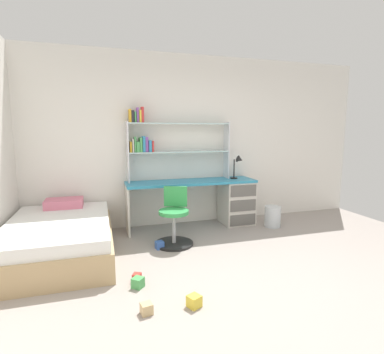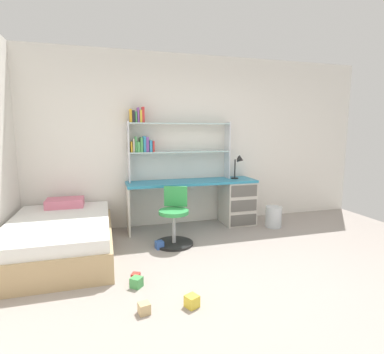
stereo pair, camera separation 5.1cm
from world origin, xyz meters
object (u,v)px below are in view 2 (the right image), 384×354
Objects in this scene: desk at (225,199)px; toy_block_natural_1 at (144,308)px; swivel_chair at (174,222)px; bookshelf_hutch at (165,140)px; waste_bin at (274,217)px; toy_block_yellow_3 at (192,301)px; toy_block_blue_0 at (159,245)px; toy_block_red_2 at (136,277)px; toy_block_green_4 at (137,282)px; desk_lamp at (239,163)px; bed_platform at (60,237)px.

toy_block_natural_1 is (-1.59, -2.13, -0.38)m from desk.
desk is 2.65× the size of swivel_chair.
bookshelf_hutch is 2.11× the size of swivel_chair.
toy_block_natural_1 is (-2.29, -1.78, -0.12)m from waste_bin.
waste_bin is 3.19× the size of toy_block_yellow_3.
toy_block_natural_1 is at bearing -142.21° from waste_bin.
bookshelf_hutch reaches higher than toy_block_blue_0.
toy_block_green_4 reaches higher than toy_block_red_2.
desk_lamp is at bearing 56.39° from toy_block_yellow_3.
toy_block_natural_1 is 0.92× the size of toy_block_green_4.
toy_block_red_2 is at bearing -124.15° from swivel_chair.
desk_lamp is at bearing -3.50° from desk.
toy_block_red_2 is (-0.65, -1.69, -1.35)m from bookshelf_hutch.
bed_platform is at bearing 174.27° from toy_block_blue_0.
toy_block_red_2 is 0.80× the size of toy_block_green_4.
desk is 1.36m from bookshelf_hutch.
desk_lamp reaches higher than waste_bin.
toy_block_blue_0 is at bearing -153.30° from swivel_chair.
waste_bin is at bearing 29.73° from toy_block_green_4.
swivel_chair is 0.36m from toy_block_blue_0.
swivel_chair is 1.54m from toy_block_yellow_3.
toy_block_blue_0 is 0.88m from toy_block_red_2.
toy_block_green_4 reaches higher than toy_block_natural_1.
waste_bin is (0.70, -0.36, -0.26)m from desk.
toy_block_green_4 is (-0.00, -0.13, 0.01)m from toy_block_red_2.
bookshelf_hutch is at bearing 68.92° from toy_block_red_2.
waste_bin is at bearing 27.24° from toy_block_red_2.
toy_block_blue_0 is 1.43m from toy_block_natural_1.
bookshelf_hutch is 1.34m from swivel_chair.
desk reaches higher than waste_bin.
toy_block_blue_0 is (-0.27, -0.90, -1.34)m from bookshelf_hutch.
swivel_chair reaches higher than waste_bin.
desk_lamp is at bearing 49.15° from toy_block_natural_1.
waste_bin is 4.14× the size of toy_block_red_2.
bookshelf_hutch is 20.28× the size of toy_block_red_2.
desk_lamp is 1.16× the size of waste_bin.
toy_block_yellow_3 is at bearing -88.41° from toy_block_blue_0.
desk_lamp is 3.82× the size of toy_block_green_4.
swivel_chair is 1.23m from toy_block_green_4.
swivel_chair is at bearing 59.21° from toy_block_green_4.
desk is at bearing 53.26° from toy_block_natural_1.
bed_platform is at bearing 179.69° from swivel_chair.
toy_block_red_2 is (-0.01, 0.59, -0.01)m from toy_block_natural_1.
desk is 1.12× the size of bed_platform.
toy_block_blue_0 is (-1.46, -0.74, -0.95)m from desk_lamp.
swivel_chair is 7.67× the size of toy_block_green_4.
desk_lamp is at bearing 142.93° from waste_bin.
swivel_chair is at bearing 55.85° from toy_block_red_2.
bookshelf_hutch is 15.62× the size of toy_block_yellow_3.
desk is 2.48m from toy_block_yellow_3.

